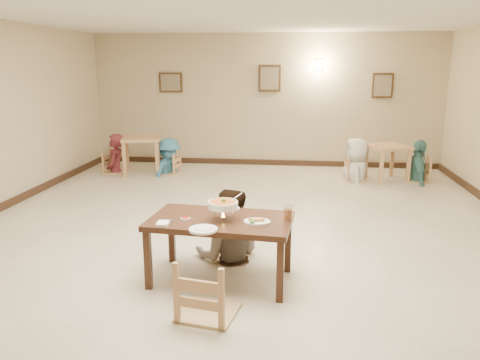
# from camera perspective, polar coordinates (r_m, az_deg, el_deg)

# --- Properties ---
(floor) EXTENTS (10.00, 10.00, 0.00)m
(floor) POSITION_cam_1_polar(r_m,az_deg,el_deg) (6.32, -0.11, -7.34)
(floor) COLOR beige
(floor) RESTS_ON ground
(ceiling) EXTENTS (10.00, 10.00, 0.00)m
(ceiling) POSITION_cam_1_polar(r_m,az_deg,el_deg) (5.94, -0.13, 20.77)
(ceiling) COLOR silver
(ceiling) RESTS_ON wall_back
(wall_back) EXTENTS (10.00, 0.00, 10.00)m
(wall_back) POSITION_cam_1_polar(r_m,az_deg,el_deg) (10.90, 3.07, 9.65)
(wall_back) COLOR #C1AF8E
(wall_back) RESTS_ON floor
(baseboard_back) EXTENTS (8.00, 0.06, 0.12)m
(baseboard_back) POSITION_cam_1_polar(r_m,az_deg,el_deg) (11.07, 2.97, 2.18)
(baseboard_back) COLOR #321F15
(baseboard_back) RESTS_ON floor
(picture_a) EXTENTS (0.55, 0.04, 0.45)m
(picture_a) POSITION_cam_1_polar(r_m,az_deg,el_deg) (11.20, -8.46, 11.68)
(picture_a) COLOR #3D2715
(picture_a) RESTS_ON wall_back
(picture_b) EXTENTS (0.50, 0.04, 0.60)m
(picture_b) POSITION_cam_1_polar(r_m,az_deg,el_deg) (10.83, 3.63, 12.26)
(picture_b) COLOR #3D2715
(picture_b) RESTS_ON wall_back
(picture_c) EXTENTS (0.45, 0.04, 0.55)m
(picture_c) POSITION_cam_1_polar(r_m,az_deg,el_deg) (10.98, 17.00, 10.94)
(picture_c) COLOR #3D2715
(picture_c) RESTS_ON wall_back
(wall_sconce) EXTENTS (0.16, 0.05, 0.22)m
(wall_sconce) POSITION_cam_1_polar(r_m,az_deg,el_deg) (10.83, 9.65, 13.69)
(wall_sconce) COLOR #FFD88C
(wall_sconce) RESTS_ON wall_back
(main_table) EXTENTS (1.56, 0.97, 0.70)m
(main_table) POSITION_cam_1_polar(r_m,az_deg,el_deg) (5.00, -2.39, -5.58)
(main_table) COLOR #3D2013
(main_table) RESTS_ON floor
(chair_far) EXTENTS (0.43, 0.43, 0.92)m
(chair_far) POSITION_cam_1_polar(r_m,az_deg,el_deg) (5.70, -1.42, -4.83)
(chair_far) COLOR tan
(chair_far) RESTS_ON floor
(chair_near) EXTENTS (0.51, 0.51, 1.10)m
(chair_near) POSITION_cam_1_polar(r_m,az_deg,el_deg) (4.35, -3.96, -9.67)
(chair_near) COLOR tan
(chair_near) RESTS_ON floor
(main_diner) EXTENTS (0.88, 0.70, 1.72)m
(main_diner) POSITION_cam_1_polar(r_m,az_deg,el_deg) (5.52, -1.44, -1.12)
(main_diner) COLOR gray
(main_diner) RESTS_ON floor
(curry_warmer) EXTENTS (0.35, 0.31, 0.28)m
(curry_warmer) POSITION_cam_1_polar(r_m,az_deg,el_deg) (4.87, -2.09, -3.05)
(curry_warmer) COLOR silver
(curry_warmer) RESTS_ON main_table
(rice_plate_far) EXTENTS (0.26, 0.26, 0.06)m
(rice_plate_far) POSITION_cam_1_polar(r_m,az_deg,el_deg) (5.28, -1.43, -3.45)
(rice_plate_far) COLOR white
(rice_plate_far) RESTS_ON main_table
(rice_plate_near) EXTENTS (0.28, 0.28, 0.06)m
(rice_plate_near) POSITION_cam_1_polar(r_m,az_deg,el_deg) (4.62, -4.51, -5.99)
(rice_plate_near) COLOR white
(rice_plate_near) RESTS_ON main_table
(fried_plate) EXTENTS (0.28, 0.28, 0.06)m
(fried_plate) POSITION_cam_1_polar(r_m,az_deg,el_deg) (4.82, 2.07, -5.03)
(fried_plate) COLOR white
(fried_plate) RESTS_ON main_table
(chili_dish) EXTENTS (0.10, 0.10, 0.02)m
(chili_dish) POSITION_cam_1_polar(r_m,az_deg,el_deg) (4.97, -6.68, -4.68)
(chili_dish) COLOR white
(chili_dish) RESTS_ON main_table
(napkin_cutlery) EXTENTS (0.15, 0.24, 0.03)m
(napkin_cutlery) POSITION_cam_1_polar(r_m,az_deg,el_deg) (4.83, -9.35, -5.26)
(napkin_cutlery) COLOR white
(napkin_cutlery) RESTS_ON main_table
(drink_glass) EXTENTS (0.08, 0.08, 0.17)m
(drink_glass) POSITION_cam_1_polar(r_m,az_deg,el_deg) (4.90, 5.86, -4.09)
(drink_glass) COLOR white
(drink_glass) RESTS_ON main_table
(bg_table_left) EXTENTS (0.98, 0.98, 0.79)m
(bg_table_left) POSITION_cam_1_polar(r_m,az_deg,el_deg) (10.29, -11.97, 4.38)
(bg_table_left) COLOR tan
(bg_table_left) RESTS_ON floor
(bg_table_right) EXTENTS (0.93, 0.93, 0.72)m
(bg_table_right) POSITION_cam_1_polar(r_m,az_deg,el_deg) (9.91, 17.57, 3.30)
(bg_table_right) COLOR tan
(bg_table_right) RESTS_ON floor
(bg_chair_ll) EXTENTS (0.44, 0.44, 0.93)m
(bg_chair_ll) POSITION_cam_1_polar(r_m,az_deg,el_deg) (10.52, -15.02, 3.36)
(bg_chair_ll) COLOR tan
(bg_chair_ll) RESTS_ON floor
(bg_chair_lr) EXTENTS (0.42, 0.42, 0.89)m
(bg_chair_lr) POSITION_cam_1_polar(r_m,az_deg,el_deg) (10.15, -8.71, 3.18)
(bg_chair_lr) COLOR tan
(bg_chair_lr) RESTS_ON floor
(bg_chair_rl) EXTENTS (0.42, 0.42, 0.89)m
(bg_chair_rl) POSITION_cam_1_polar(r_m,az_deg,el_deg) (9.81, 14.03, 2.56)
(bg_chair_rl) COLOR tan
(bg_chair_rl) RESTS_ON floor
(bg_chair_rr) EXTENTS (0.45, 0.45, 0.96)m
(bg_chair_rr) POSITION_cam_1_polar(r_m,az_deg,el_deg) (10.07, 20.95, 2.54)
(bg_chair_rr) COLOR tan
(bg_chair_rr) RESTS_ON floor
(bg_diner_a) EXTENTS (0.49, 0.67, 1.70)m
(bg_diner_a) POSITION_cam_1_polar(r_m,az_deg,el_deg) (10.46, -15.15, 5.45)
(bg_diner_a) COLOR maroon
(bg_diner_a) RESTS_ON floor
(bg_diner_b) EXTENTS (0.83, 1.12, 1.56)m
(bg_diner_b) POSITION_cam_1_polar(r_m,az_deg,el_deg) (10.10, -8.78, 5.05)
(bg_diner_b) COLOR teal
(bg_diner_b) RESTS_ON floor
(bg_diner_c) EXTENTS (0.56, 0.85, 1.72)m
(bg_diner_c) POSITION_cam_1_polar(r_m,az_deg,el_deg) (9.74, 14.18, 4.96)
(bg_diner_c) COLOR silver
(bg_diner_c) RESTS_ON floor
(bg_diner_d) EXTENTS (0.44, 1.00, 1.68)m
(bg_diner_d) POSITION_cam_1_polar(r_m,az_deg,el_deg) (10.01, 21.13, 4.58)
(bg_diner_d) COLOR teal
(bg_diner_d) RESTS_ON floor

